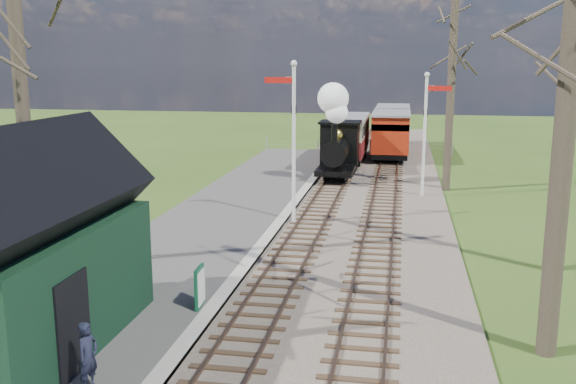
% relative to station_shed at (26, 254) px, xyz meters
% --- Properties ---
extents(distant_hills, '(114.40, 48.00, 22.02)m').
position_rel_station_shed_xyz_m(distant_hills, '(5.70, 60.38, -18.47)').
color(distant_hills, '#385B23').
rests_on(distant_hills, ground).
extents(ballast_bed, '(8.00, 60.00, 0.10)m').
position_rel_station_shed_xyz_m(ballast_bed, '(5.60, 18.00, -2.22)').
color(ballast_bed, brown).
rests_on(ballast_bed, ground).
extents(track_near, '(1.60, 60.00, 0.15)m').
position_rel_station_shed_xyz_m(track_near, '(4.30, 18.00, -2.17)').
color(track_near, brown).
rests_on(track_near, ground).
extents(track_far, '(1.60, 60.00, 0.15)m').
position_rel_station_shed_xyz_m(track_far, '(6.90, 18.00, -2.17)').
color(track_far, brown).
rests_on(track_far, ground).
extents(platform, '(5.00, 44.00, 0.20)m').
position_rel_station_shed_xyz_m(platform, '(0.80, 10.00, -2.17)').
color(platform, '#474442').
rests_on(platform, ground).
extents(coping_strip, '(0.40, 44.00, 0.21)m').
position_rel_station_shed_xyz_m(coping_strip, '(3.10, 10.00, -2.16)').
color(coping_strip, '#B2AD9E').
rests_on(coping_strip, ground).
extents(station_shed, '(3.25, 6.30, 4.78)m').
position_rel_station_shed_xyz_m(station_shed, '(0.00, 0.00, 0.00)').
color(station_shed, black).
rests_on(station_shed, platform).
extents(semaphore_near, '(1.22, 0.24, 6.22)m').
position_rel_station_shed_xyz_m(semaphore_near, '(3.53, 12.00, 1.35)').
color(semaphore_near, silver).
rests_on(semaphore_near, ground).
extents(semaphore_far, '(1.22, 0.24, 5.72)m').
position_rel_station_shed_xyz_m(semaphore_far, '(8.67, 18.00, 1.08)').
color(semaphore_far, silver).
rests_on(semaphore_far, ground).
extents(bare_trees, '(15.51, 22.39, 12.00)m').
position_rel_station_shed_xyz_m(bare_trees, '(5.63, 6.10, 2.94)').
color(bare_trees, '#382D23').
rests_on(bare_trees, ground).
extents(fence_line, '(12.60, 0.08, 1.00)m').
position_rel_station_shed_xyz_m(fence_line, '(4.60, 32.00, -1.72)').
color(fence_line, slate).
rests_on(fence_line, ground).
extents(locomotive, '(1.99, 4.64, 4.98)m').
position_rel_station_shed_xyz_m(locomotive, '(4.29, 21.58, 0.01)').
color(locomotive, black).
rests_on(locomotive, ground).
extents(coach, '(2.32, 7.96, 2.44)m').
position_rel_station_shed_xyz_m(coach, '(4.30, 27.65, -0.61)').
color(coach, black).
rests_on(coach, ground).
extents(red_carriage_a, '(2.35, 5.82, 2.47)m').
position_rel_station_shed_xyz_m(red_carriage_a, '(6.90, 29.45, -0.59)').
color(red_carriage_a, black).
rests_on(red_carriage_a, ground).
extents(red_carriage_b, '(2.35, 5.82, 2.47)m').
position_rel_station_shed_xyz_m(red_carriage_b, '(6.90, 34.95, -0.59)').
color(red_carriage_b, black).
rests_on(red_carriage_b, ground).
extents(sign_board, '(0.13, 0.71, 1.03)m').
position_rel_station_shed_xyz_m(sign_board, '(2.80, 2.81, -1.55)').
color(sign_board, '#104C2E').
rests_on(sign_board, platform).
extents(bench, '(0.95, 1.48, 0.82)m').
position_rel_station_shed_xyz_m(bench, '(0.89, 2.40, -1.68)').
color(bench, '#422C17').
rests_on(bench, platform).
extents(person, '(0.40, 0.53, 1.32)m').
position_rel_station_shed_xyz_m(person, '(2.04, -1.48, -1.41)').
color(person, black).
rests_on(person, platform).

